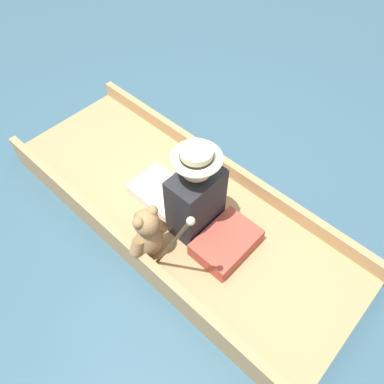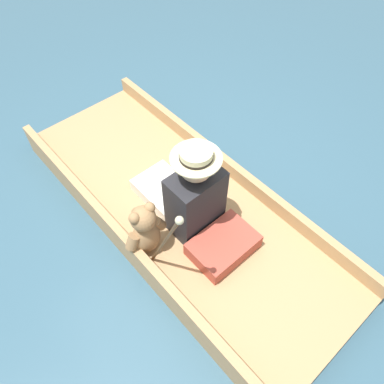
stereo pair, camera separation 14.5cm
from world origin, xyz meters
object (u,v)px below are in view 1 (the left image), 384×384
(teddy_bear, at_px, (148,234))
(wine_glass, at_px, (182,162))
(seated_person, at_px, (188,194))
(walking_cane, at_px, (174,242))

(teddy_bear, relative_size, wine_glass, 2.41)
(seated_person, height_order, walking_cane, walking_cane)
(seated_person, relative_size, wine_glass, 3.99)
(seated_person, bearing_deg, wine_glass, 39.74)
(seated_person, height_order, wine_glass, seated_person)
(teddy_bear, relative_size, walking_cane, 0.53)
(seated_person, xyz_separation_m, teddy_bear, (-0.38, -0.00, -0.07))
(walking_cane, bearing_deg, teddy_bear, 82.66)
(seated_person, relative_size, walking_cane, 0.88)
(teddy_bear, height_order, walking_cane, walking_cane)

